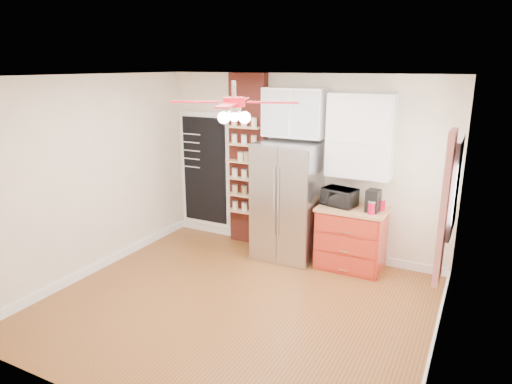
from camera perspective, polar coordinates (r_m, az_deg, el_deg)
The scene contains 21 objects.
floor at distance 5.72m, azimuth -2.44°, elevation -13.90°, with size 4.50×4.50×0.00m, color brown.
ceiling at distance 4.97m, azimuth -2.81°, elevation 14.28°, with size 4.50×4.50×0.00m, color white.
wall_back at distance 6.94m, azimuth 5.59°, elevation 3.36°, with size 4.50×0.02×2.70m, color beige.
wall_front at distance 3.69m, azimuth -18.34°, elevation -8.61°, with size 4.50×0.02×2.70m, color beige.
wall_left at distance 6.56m, azimuth -19.96°, elevation 1.78°, with size 0.02×4.00×2.70m, color beige.
wall_right at distance 4.56m, azimuth 22.85°, elevation -4.39°, with size 0.02×4.00×2.70m, color beige.
chalkboard at distance 7.73m, azimuth -6.36°, elevation 2.71°, with size 0.95×0.05×1.95m.
brick_pillar at distance 7.22m, azimuth -0.94°, elevation 3.91°, with size 0.60×0.16×2.70m, color maroon.
fridge at distance 6.74m, azimuth 3.93°, elevation -1.13°, with size 0.90×0.70×1.75m, color #ACADB1.
upper_glass_cabinet at distance 6.67m, azimuth 4.81°, elevation 9.85°, with size 0.90×0.35×0.70m, color white.
red_cabinet at distance 6.63m, azimuth 11.79°, elevation -5.61°, with size 0.94×0.64×0.90m.
upper_shelf_unit at distance 6.43m, azimuth 12.91°, elevation 6.82°, with size 0.90×0.30×1.15m, color white.
window at distance 5.37m, azimuth 23.70°, elevation 0.66°, with size 0.04×0.75×1.05m, color white.
curtain at distance 4.87m, azimuth 22.52°, elevation -1.89°, with size 0.06×0.40×1.55m, color red.
ceiling_fan at distance 4.99m, azimuth -2.77°, elevation 11.11°, with size 1.40×1.40×0.44m.
toaster_oven at distance 6.50m, azimuth 10.40°, elevation -0.62°, with size 0.46×0.31×0.25m, color black.
coffee_maker at distance 6.32m, azimuth 14.43°, elevation -1.07°, with size 0.17×0.19×0.30m, color black.
canister_left at distance 6.24m, azimuth 14.24°, elevation -2.00°, with size 0.10×0.10×0.16m, color red.
canister_right at distance 6.44m, azimuth 15.36°, elevation -1.54°, with size 0.11×0.11×0.15m, color #AD0929.
pantry_jar_oats at distance 7.08m, azimuth -1.93°, elevation 4.41°, with size 0.10×0.10×0.13m, color beige.
pantry_jar_beans at distance 7.04m, azimuth -1.18°, elevation 4.38°, with size 0.08×0.08×0.14m, color #99774E.
Camera 1 is at (2.47, -4.31, 2.82)m, focal length 32.00 mm.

